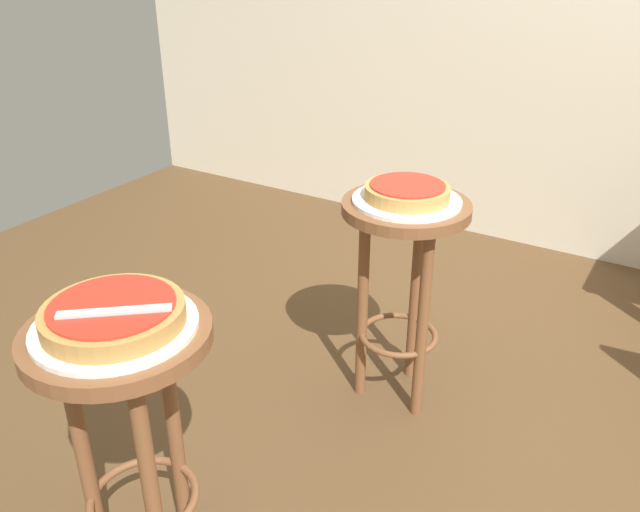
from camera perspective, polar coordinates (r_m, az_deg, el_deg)
ground_plane at (r=2.09m, az=21.07°, el=-18.91°), size 6.00×6.00×0.00m
stool_foreground at (r=1.50m, az=-16.46°, el=-11.97°), size 0.39×0.39×0.70m
serving_plate_foreground at (r=1.39m, az=-17.43°, el=-5.86°), size 0.34×0.34×0.01m
pizza_foreground at (r=1.38m, az=-17.59°, el=-4.86°), size 0.29×0.29×0.05m
stool_middle at (r=2.05m, az=7.27°, el=-0.08°), size 0.39×0.39×0.70m
serving_plate_middle at (r=1.97m, az=7.57°, el=4.82°), size 0.33×0.33×0.01m
pizza_middle at (r=1.96m, az=7.62°, el=5.60°), size 0.25×0.25×0.05m
pizza_server_knife at (r=1.34m, az=-17.50°, el=-4.62°), size 0.18×0.16×0.01m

